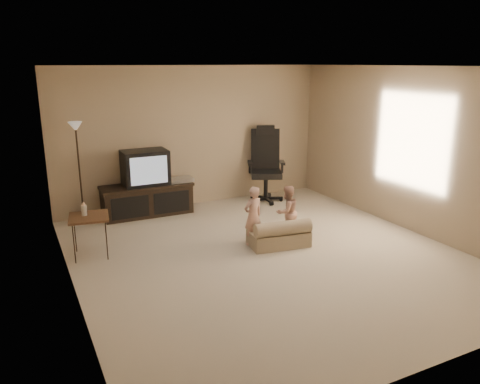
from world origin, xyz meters
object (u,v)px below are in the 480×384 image
object	(u,v)px
tv_stand	(147,188)
toddler_left	(253,216)
office_chair	(266,174)
toddler_right	(287,212)
floor_lamp	(78,150)
child_sofa	(280,235)
side_table	(88,217)

from	to	relation	value
tv_stand	toddler_left	size ratio (longest dim) A/B	1.83
office_chair	tv_stand	bearing A→B (deg)	-158.65
toddler_right	floor_lamp	bearing A→B (deg)	-47.23
child_sofa	floor_lamp	bearing A→B (deg)	143.26
toddler_right	office_chair	bearing A→B (deg)	-119.27
office_chair	floor_lamp	distance (m)	3.39
tv_stand	side_table	distance (m)	1.86
tv_stand	toddler_left	distance (m)	2.27
toddler_right	side_table	bearing A→B (deg)	-21.06
child_sofa	toddler_left	world-z (taller)	toddler_left
office_chair	side_table	distance (m)	3.67
office_chair	side_table	world-z (taller)	office_chair
floor_lamp	toddler_left	world-z (taller)	floor_lamp
child_sofa	tv_stand	bearing A→B (deg)	127.57
child_sofa	side_table	bearing A→B (deg)	169.04
floor_lamp	toddler_right	bearing A→B (deg)	-38.07
office_chair	toddler_left	xyz separation A→B (m)	(-1.28, -1.90, -0.07)
tv_stand	child_sofa	world-z (taller)	tv_stand
toddler_left	tv_stand	bearing A→B (deg)	-76.68
office_chair	floor_lamp	xyz separation A→B (m)	(-3.31, 0.21, 0.70)
side_table	toddler_right	bearing A→B (deg)	-11.90
toddler_left	toddler_right	distance (m)	0.60
floor_lamp	child_sofa	world-z (taller)	floor_lamp
tv_stand	child_sofa	bearing A→B (deg)	-59.89
side_table	office_chair	bearing A→B (deg)	20.35
side_table	toddler_right	xyz separation A→B (m)	(2.76, -0.58, -0.15)
office_chair	toddler_right	xyz separation A→B (m)	(-0.68, -1.86, -0.11)
side_table	floor_lamp	xyz separation A→B (m)	(0.13, 1.48, 0.66)
floor_lamp	toddler_right	world-z (taller)	floor_lamp
tv_stand	child_sofa	distance (m)	2.64
side_table	tv_stand	bearing A→B (deg)	50.15
floor_lamp	toddler_left	distance (m)	3.03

